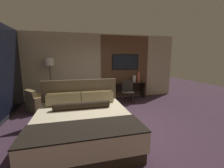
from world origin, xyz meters
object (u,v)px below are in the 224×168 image
Objects in this scene: bed at (83,122)px; vase_tall at (139,77)px; vase_short at (134,79)px; desk at (126,87)px; tv at (125,62)px; floor_lamp at (49,66)px; desk_chair at (128,89)px; armchair_by_window at (39,103)px.

bed reaches higher than vase_tall.
desk is at bearing 168.55° from vase_short.
tv is 3.15m from floor_lamp.
desk_chair is 0.50× the size of floor_lamp.
tv reaches higher than desk_chair.
armchair_by_window is at bearing 121.57° from bed.
vase_short is at bearing 50.00° from bed.
vase_short is at bearing -118.05° from armchair_by_window.
floor_lamp is 3.54m from vase_short.
floor_lamp is 6.06× the size of vase_short.
floor_lamp is (0.31, 0.69, 1.25)m from armchair_by_window.
desk_chair is 3.30m from armchair_by_window.
bed reaches higher than desk.
bed is 3.64m from desk.
tv is 1.20× the size of armchair_by_window.
vase_short is (0.34, -0.25, -0.73)m from tv.
vase_tall is at bearing -21.28° from tv.
tv is at bearing 158.72° from vase_tall.
desk is 0.52m from vase_short.
bed is 1.34× the size of desk.
desk_chair is at bearing -101.86° from tv.
vase_tall is at bearing 55.79° from desk_chair.
desk is 1.90× the size of desk_chair.
tv is at bearing 143.59° from vase_short.
desk_chair is 1.02m from vase_tall.
bed is 3.99m from tv.
floor_lamp reaches higher than bed.
bed is 2.59m from armchair_by_window.
armchair_by_window is at bearing -159.85° from desk_chair.
armchair_by_window is 2.32× the size of vase_tall.
tv reaches higher than vase_tall.
desk_chair is 3.02× the size of vase_short.
floor_lamp is at bearing -179.31° from vase_tall.
bed reaches higher than armchair_by_window.
tv is 1.37× the size of desk_chair.
desk is at bearing -115.95° from armchair_by_window.
tv reaches higher than armchair_by_window.
floor_lamp is (-3.14, -0.26, -0.10)m from tv.
tv is at bearing 56.41° from bed.
desk is 1.39× the size of tv.
tv is 1.35m from desk_chair.
vase_tall is (0.56, -0.22, -0.66)m from tv.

